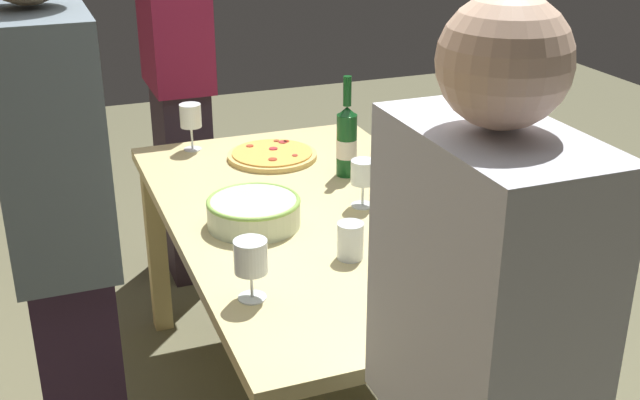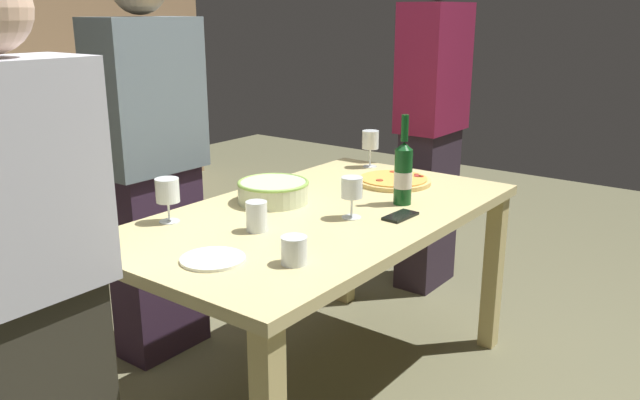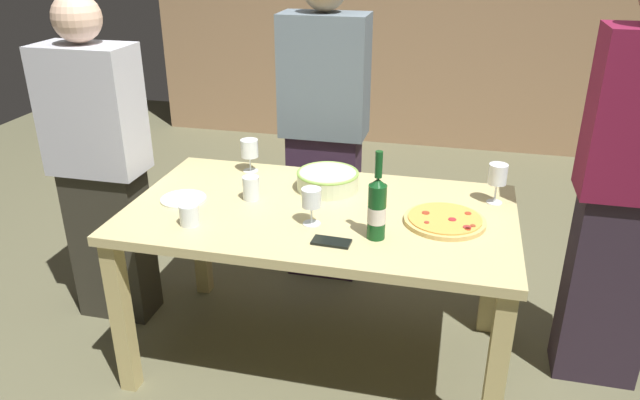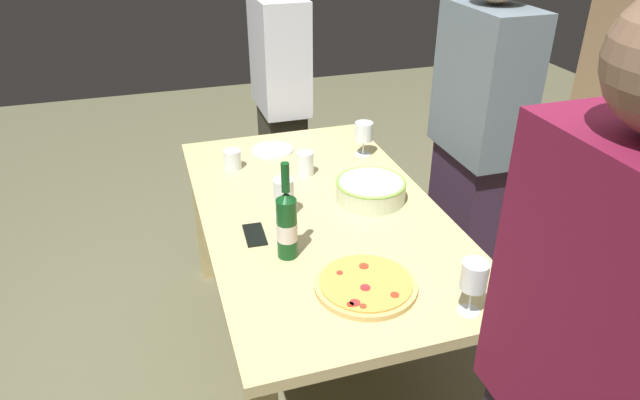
{
  "view_description": "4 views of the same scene",
  "coord_description": "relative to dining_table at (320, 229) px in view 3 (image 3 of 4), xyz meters",
  "views": [
    {
      "loc": [
        -2.12,
        0.81,
        1.76
      ],
      "look_at": [
        0.0,
        0.0,
        0.79
      ],
      "focal_mm": 45.5,
      "sensor_mm": 36.0,
      "label": 1
    },
    {
      "loc": [
        -1.84,
        -1.39,
        1.47
      ],
      "look_at": [
        0.0,
        0.0,
        0.79
      ],
      "focal_mm": 36.46,
      "sensor_mm": 36.0,
      "label": 2
    },
    {
      "loc": [
        0.53,
        -2.21,
        1.81
      ],
      "look_at": [
        0.0,
        0.0,
        0.79
      ],
      "focal_mm": 33.9,
      "sensor_mm": 36.0,
      "label": 3
    },
    {
      "loc": [
        1.83,
        -0.57,
        1.86
      ],
      "look_at": [
        0.0,
        0.0,
        0.79
      ],
      "focal_mm": 32.17,
      "sensor_mm": 36.0,
      "label": 4
    }
  ],
  "objects": [
    {
      "name": "wine_glass_by_bottle",
      "position": [
        0.0,
        -0.14,
        0.2
      ],
      "size": [
        0.08,
        0.08,
        0.15
      ],
      "color": "white",
      "rests_on": "dining_table"
    },
    {
      "name": "cup_ceramic",
      "position": [
        -0.31,
        0.03,
        0.14
      ],
      "size": [
        0.07,
        0.07,
        0.1
      ],
      "primitive_type": "cylinder",
      "color": "white",
      "rests_on": "dining_table"
    },
    {
      "name": "wine_glass_far_left",
      "position": [
        -0.43,
        0.34,
        0.2
      ],
      "size": [
        0.08,
        0.08,
        0.16
      ],
      "color": "white",
      "rests_on": "dining_table"
    },
    {
      "name": "person_guest_right",
      "position": [
        -1.09,
        0.12,
        0.14
      ],
      "size": [
        0.43,
        0.24,
        1.58
      ],
      "rotation": [
        0.0,
        0.0,
        -0.11
      ],
      "color": "#333026",
      "rests_on": "ground"
    },
    {
      "name": "wine_glass_near_pizza",
      "position": [
        0.71,
        0.24,
        0.22
      ],
      "size": [
        0.08,
        0.08,
        0.17
      ],
      "color": "white",
      "rests_on": "dining_table"
    },
    {
      "name": "brick_wall_back",
      "position": [
        0.0,
        3.2,
        0.6
      ],
      "size": [
        4.58,
        0.16,
        2.52
      ],
      "primitive_type": "cube",
      "color": "tan",
      "rests_on": "ground"
    },
    {
      "name": "ground_plane",
      "position": [
        0.0,
        0.0,
        -0.66
      ],
      "size": [
        8.0,
        8.0,
        0.0
      ],
      "primitive_type": "plane",
      "color": "#636145"
    },
    {
      "name": "pizza",
      "position": [
        0.51,
        -0.01,
        0.1
      ],
      "size": [
        0.32,
        0.32,
        0.03
      ],
      "color": "#DBB467",
      "rests_on": "dining_table"
    },
    {
      "name": "cell_phone",
      "position": [
        0.11,
        -0.28,
        0.1
      ],
      "size": [
        0.15,
        0.08,
        0.01
      ],
      "primitive_type": "cube",
      "rotation": [
        0.0,
        0.0,
        1.52
      ],
      "color": "black",
      "rests_on": "dining_table"
    },
    {
      "name": "person_guest_left",
      "position": [
        -0.16,
        0.76,
        0.19
      ],
      "size": [
        0.44,
        0.24,
        1.67
      ],
      "rotation": [
        0.0,
        0.0,
        -1.36
      ],
      "color": "#342237",
      "rests_on": "ground"
    },
    {
      "name": "wine_bottle",
      "position": [
        0.26,
        -0.2,
        0.22
      ],
      "size": [
        0.07,
        0.07,
        0.35
      ],
      "color": "#11481B",
      "rests_on": "dining_table"
    },
    {
      "name": "dining_table",
      "position": [
        0.0,
        0.0,
        0.0
      ],
      "size": [
        1.6,
        0.9,
        0.75
      ],
      "color": "#CBBB7E",
      "rests_on": "ground"
    },
    {
      "name": "serving_bowl",
      "position": [
        -0.02,
        0.21,
        0.14
      ],
      "size": [
        0.28,
        0.28,
        0.08
      ],
      "color": "beige",
      "rests_on": "dining_table"
    },
    {
      "name": "side_plate",
      "position": [
        -0.59,
        -0.05,
        0.1
      ],
      "size": [
        0.2,
        0.2,
        0.01
      ],
      "primitive_type": "cylinder",
      "color": "white",
      "rests_on": "dining_table"
    },
    {
      "name": "person_host",
      "position": [
        1.2,
        0.18,
        0.24
      ],
      "size": [
        0.4,
        0.24,
        1.75
      ],
      "rotation": [
        0.0,
        0.0,
        -2.99
      ],
      "color": "#2E222F",
      "rests_on": "ground"
    },
    {
      "name": "cup_amber",
      "position": [
        -0.47,
        -0.26,
        0.13
      ],
      "size": [
        0.08,
        0.08,
        0.08
      ],
      "primitive_type": "cylinder",
      "color": "white",
      "rests_on": "dining_table"
    }
  ]
}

